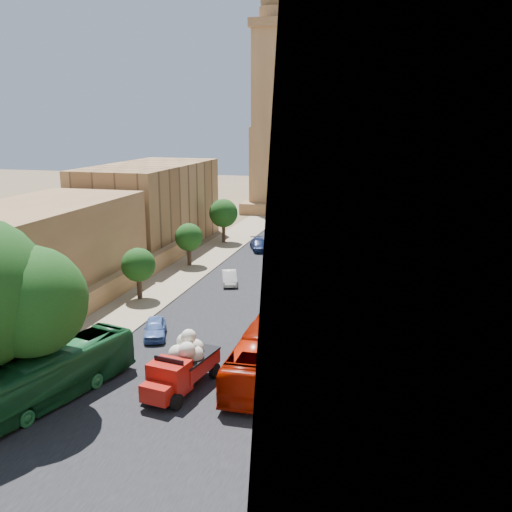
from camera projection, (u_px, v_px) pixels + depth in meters
The scene contains 30 objects.
ground at pixel (106, 481), 24.94m from camera, with size 260.00×260.00×0.00m, color brown.
road_surface at pixel (267, 288), 53.13m from camera, with size 14.00×140.00×0.01m, color black.
sidewalk_east at pixel (370, 296), 50.80m from camera, with size 5.00×140.00×0.01m, color #8A755A.
sidewalk_west at pixel (172, 281), 55.47m from camera, with size 5.00×140.00×0.01m, color #8A755A.
kerb_east at pixel (342, 293), 51.40m from camera, with size 0.25×140.00×0.12m, color #8A755A.
kerb_west at pixel (196, 282), 54.84m from camera, with size 0.25×140.00×0.12m, color #8A755A.
townhouse_b at pixel (476, 309), 30.01m from camera, with size 9.00×14.00×14.90m.
townhouse_c at pixel (457, 234), 42.87m from camera, with size 9.00×14.00×17.40m.
townhouse_d at pixel (446, 214), 56.20m from camera, with size 9.00×14.00×15.90m.
west_wall at pixel (90, 300), 46.60m from camera, with size 1.00×40.00×1.80m, color olive.
west_building_low at pixel (12, 263), 45.29m from camera, with size 10.00×28.00×8.40m, color brown.
west_building_mid at pixel (151, 205), 69.54m from camera, with size 10.00×22.00×10.00m, color #9E7447.
church at pixel (335, 153), 96.56m from camera, with size 28.00×22.50×36.30m.
street_tree_a at pixel (57, 299), 37.80m from camera, with size 3.62×3.62×5.56m.
street_tree_b at pixel (138, 265), 49.24m from camera, with size 2.96×2.96×4.56m.
street_tree_c at pixel (189, 237), 60.51m from camera, with size 2.97×2.97×4.57m.
street_tree_d at pixel (223, 213), 71.63m from camera, with size 3.60×3.60×5.53m.
red_truck at pixel (181, 365), 33.00m from camera, with size 3.16×6.09×3.40m.
olive_pickup at pixel (296, 303), 45.73m from camera, with size 3.11×5.20×2.01m.
bus_green_north at pixel (53, 374), 31.87m from camera, with size 2.51×10.71×2.98m, color #175228.
bus_red_east at pixel (259, 357), 34.40m from camera, with size 2.33×9.97×2.78m, color #971301.
bus_cream_east at pixel (312, 272), 53.30m from camera, with size 2.27×9.72×2.71m, color beige.
car_blue_a at pixel (155, 328), 41.15m from camera, with size 1.54×3.82×1.30m, color #486AAF.
car_white_a at pixel (229, 278), 54.23m from camera, with size 1.32×3.79×1.25m, color silver.
car_cream at pixel (304, 315), 43.83m from camera, with size 2.17×4.71×1.31m, color beige.
car_dkblue at pixel (259, 245), 67.88m from camera, with size 1.86×4.58×1.33m, color #0D1A41.
car_white_b at pixel (322, 255), 62.90m from camera, with size 1.57×3.89×1.33m, color silver.
car_blue_b at pixel (290, 225), 80.71m from camera, with size 1.31×3.76×1.24m, color teal.
pedestrian_a at pixel (334, 370), 33.94m from camera, with size 0.60×0.39×1.64m, color #28242A.
pedestrian_c at pixel (335, 322), 41.88m from camera, with size 0.97×0.40×1.65m, color #313133.
Camera 1 is at (11.92, -19.51, 15.49)m, focal length 40.00 mm.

